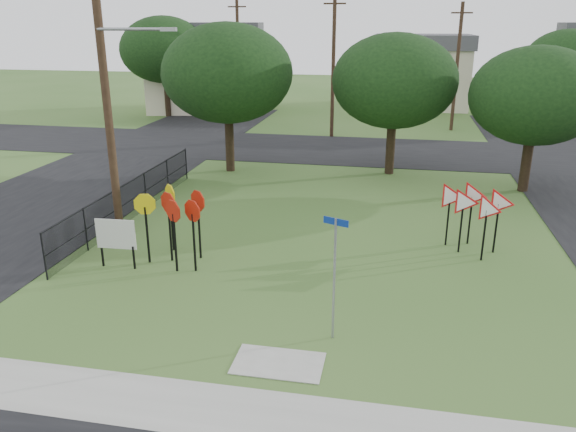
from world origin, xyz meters
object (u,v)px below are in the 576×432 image
(yield_sign_cluster, at_px, (474,204))
(stop_sign_cluster, at_px, (175,211))
(info_board, at_px, (116,236))
(street_name_sign, at_px, (334,272))

(yield_sign_cluster, bearing_deg, stop_sign_cluster, -163.31)
(info_board, bearing_deg, stop_sign_cluster, 24.59)
(stop_sign_cluster, relative_size, yield_sign_cluster, 0.96)
(street_name_sign, bearing_deg, stop_sign_cluster, 146.29)
(yield_sign_cluster, xyz_separation_m, info_board, (-10.82, -3.50, -0.60))
(street_name_sign, relative_size, stop_sign_cluster, 1.32)
(info_board, bearing_deg, street_name_sign, -21.93)
(stop_sign_cluster, bearing_deg, yield_sign_cluster, 16.69)
(street_name_sign, xyz_separation_m, info_board, (-7.00, 2.82, -0.70))
(street_name_sign, distance_m, info_board, 7.58)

